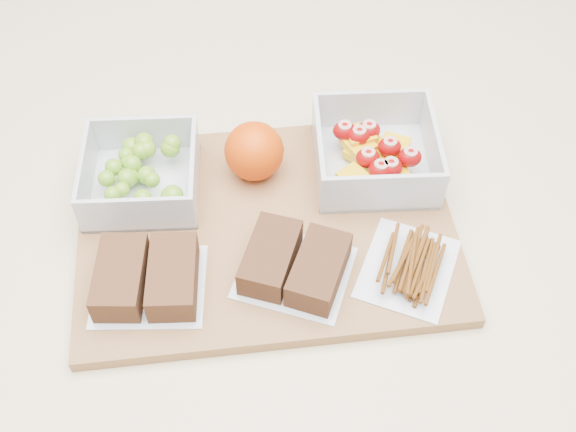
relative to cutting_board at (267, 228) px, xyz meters
name	(u,v)px	position (x,y,z in m)	size (l,w,h in m)	color
counter	(279,392)	(0.01, 0.01, -0.46)	(1.20, 0.90, 0.90)	beige
cutting_board	(267,228)	(0.00, 0.00, 0.00)	(0.42, 0.30, 0.02)	#97693E
grape_container	(143,174)	(-0.14, 0.06, 0.03)	(0.13, 0.13, 0.05)	silver
fruit_container	(375,154)	(0.13, 0.08, 0.03)	(0.14, 0.14, 0.06)	silver
orange	(254,151)	(-0.01, 0.08, 0.04)	(0.07, 0.07, 0.07)	#E04405
sandwich_bag_left	(147,278)	(-0.13, -0.08, 0.03)	(0.12, 0.11, 0.04)	silver
sandwich_bag_center	(295,264)	(0.03, -0.07, 0.03)	(0.14, 0.13, 0.04)	silver
pretzel_bag	(409,263)	(0.15, -0.07, 0.02)	(0.13, 0.14, 0.03)	silver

